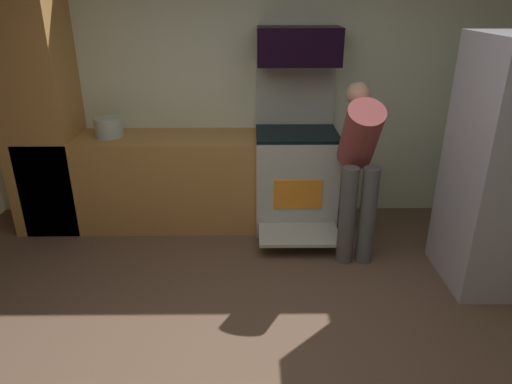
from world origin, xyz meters
TOP-DOWN VIEW (x-y plane):
  - ground_plane at (0.00, 0.00)m, footprint 5.20×4.80m
  - wall_back at (0.00, 2.34)m, footprint 5.20×0.12m
  - lower_cabinet_run at (-0.90, 1.98)m, footprint 2.40×0.60m
  - cabinet_column at (-1.90, 1.98)m, footprint 0.60×0.60m
  - oven_range at (0.47, 1.97)m, footprint 0.76×1.05m
  - microwave at (0.47, 2.06)m, footprint 0.74×0.38m
  - person_cook at (0.93, 1.34)m, footprint 0.31×0.58m
  - stock_pot at (-1.29, 1.98)m, footprint 0.26×0.26m

SIDE VIEW (x-z plane):
  - ground_plane at x=0.00m, z-range -0.02..0.00m
  - lower_cabinet_run at x=-0.90m, z-range 0.00..0.90m
  - oven_range at x=0.47m, z-range -0.26..1.28m
  - person_cook at x=0.93m, z-range 0.13..1.61m
  - stock_pot at x=-1.29m, z-range 0.90..1.08m
  - cabinet_column at x=-1.90m, z-range 0.00..2.10m
  - wall_back at x=0.00m, z-range 0.00..2.60m
  - microwave at x=0.47m, z-range 1.54..1.87m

